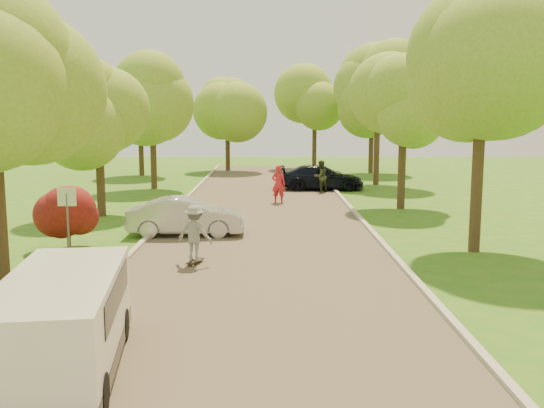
{
  "coord_description": "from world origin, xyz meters",
  "views": [
    {
      "loc": [
        0.23,
        -13.92,
        4.29
      ],
      "look_at": [
        0.34,
        6.61,
        1.3
      ],
      "focal_mm": 40.0,
      "sensor_mm": 36.0,
      "label": 1
    }
  ],
  "objects_px": {
    "street_sign": "(67,208)",
    "silver_sedan": "(186,217)",
    "person_striped": "(278,184)",
    "skateboarder": "(195,233)",
    "dark_sedan": "(321,178)",
    "minivan": "(62,322)",
    "person_olive": "(320,177)",
    "longboard": "(195,261)"
  },
  "relations": [
    {
      "from": "silver_sedan",
      "to": "dark_sedan",
      "type": "distance_m",
      "value": 14.88
    },
    {
      "from": "minivan",
      "to": "skateboarder",
      "type": "bearing_deg",
      "value": 72.96
    },
    {
      "from": "person_striped",
      "to": "street_sign",
      "type": "bearing_deg",
      "value": 71.85
    },
    {
      "from": "skateboarder",
      "to": "silver_sedan",
      "type": "bearing_deg",
      "value": -59.81
    },
    {
      "from": "person_olive",
      "to": "skateboarder",
      "type": "bearing_deg",
      "value": 37.15
    },
    {
      "from": "skateboarder",
      "to": "person_olive",
      "type": "xyz_separation_m",
      "value": [
        5.08,
        16.74,
        -0.02
      ]
    },
    {
      "from": "street_sign",
      "to": "longboard",
      "type": "bearing_deg",
      "value": -9.91
    },
    {
      "from": "skateboarder",
      "to": "minivan",
      "type": "bearing_deg",
      "value": 99.7
    },
    {
      "from": "dark_sedan",
      "to": "silver_sedan",
      "type": "bearing_deg",
      "value": 156.83
    },
    {
      "from": "dark_sedan",
      "to": "person_striped",
      "type": "xyz_separation_m",
      "value": [
        -2.58,
        -5.35,
        0.22
      ]
    },
    {
      "from": "silver_sedan",
      "to": "person_striped",
      "type": "relative_size",
      "value": 2.22
    },
    {
      "from": "street_sign",
      "to": "silver_sedan",
      "type": "bearing_deg",
      "value": 50.31
    },
    {
      "from": "skateboarder",
      "to": "person_striped",
      "type": "distance_m",
      "value": 12.87
    },
    {
      "from": "skateboarder",
      "to": "person_striped",
      "type": "xyz_separation_m",
      "value": [
        2.64,
        12.6,
        0.01
      ]
    },
    {
      "from": "silver_sedan",
      "to": "person_olive",
      "type": "distance_m",
      "value": 13.72
    },
    {
      "from": "person_striped",
      "to": "person_olive",
      "type": "bearing_deg",
      "value": -110.02
    },
    {
      "from": "person_striped",
      "to": "dark_sedan",
      "type": "bearing_deg",
      "value": -105.24
    },
    {
      "from": "street_sign",
      "to": "person_olive",
      "type": "bearing_deg",
      "value": 60.84
    },
    {
      "from": "minivan",
      "to": "dark_sedan",
      "type": "xyz_separation_m",
      "value": [
        6.5,
        25.51,
        -0.18
      ]
    },
    {
      "from": "person_striped",
      "to": "minivan",
      "type": "bearing_deg",
      "value": 89.5
    },
    {
      "from": "silver_sedan",
      "to": "dark_sedan",
      "type": "xyz_separation_m",
      "value": [
        6.05,
        13.6,
        0.03
      ]
    },
    {
      "from": "longboard",
      "to": "minivan",
      "type": "bearing_deg",
      "value": 99.7
    },
    {
      "from": "dark_sedan",
      "to": "skateboarder",
      "type": "xyz_separation_m",
      "value": [
        -5.22,
        -17.95,
        0.21
      ]
    },
    {
      "from": "longboard",
      "to": "skateboarder",
      "type": "distance_m",
      "value": 0.84
    },
    {
      "from": "silver_sedan",
      "to": "person_striped",
      "type": "height_order",
      "value": "person_striped"
    },
    {
      "from": "longboard",
      "to": "street_sign",
      "type": "bearing_deg",
      "value": 9.46
    },
    {
      "from": "street_sign",
      "to": "minivan",
      "type": "distance_m",
      "value": 8.66
    },
    {
      "from": "longboard",
      "to": "skateboarder",
      "type": "xyz_separation_m",
      "value": [
        -0.0,
        0.0,
        0.84
      ]
    },
    {
      "from": "dark_sedan",
      "to": "street_sign",
      "type": "bearing_deg",
      "value": 153.03
    },
    {
      "from": "longboard",
      "to": "person_olive",
      "type": "bearing_deg",
      "value": -87.5
    },
    {
      "from": "street_sign",
      "to": "person_olive",
      "type": "height_order",
      "value": "street_sign"
    },
    {
      "from": "person_striped",
      "to": "person_olive",
      "type": "relative_size",
      "value": 1.04
    },
    {
      "from": "street_sign",
      "to": "silver_sedan",
      "type": "height_order",
      "value": "street_sign"
    },
    {
      "from": "street_sign",
      "to": "minivan",
      "type": "height_order",
      "value": "street_sign"
    },
    {
      "from": "dark_sedan",
      "to": "minivan",
      "type": "bearing_deg",
      "value": 166.5
    },
    {
      "from": "minivan",
      "to": "skateboarder",
      "type": "distance_m",
      "value": 7.67
    },
    {
      "from": "silver_sedan",
      "to": "street_sign",
      "type": "bearing_deg",
      "value": 138.82
    },
    {
      "from": "person_striped",
      "to": "skateboarder",
      "type": "bearing_deg",
      "value": 88.7
    },
    {
      "from": "minivan",
      "to": "longboard",
      "type": "relative_size",
      "value": 5.43
    },
    {
      "from": "silver_sedan",
      "to": "person_striped",
      "type": "distance_m",
      "value": 8.95
    },
    {
      "from": "person_striped",
      "to": "longboard",
      "type": "bearing_deg",
      "value": 88.7
    },
    {
      "from": "longboard",
      "to": "skateboarder",
      "type": "bearing_deg",
      "value": -44.07
    }
  ]
}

